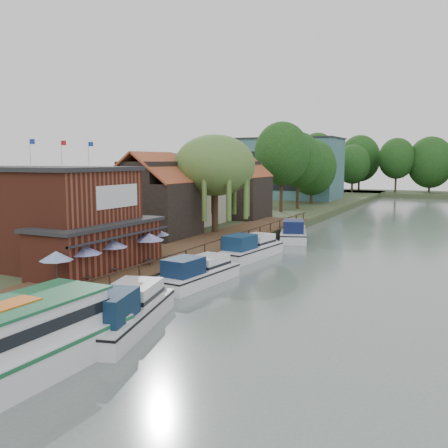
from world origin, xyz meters
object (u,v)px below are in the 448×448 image
at_px(cottage_b, 179,189).
at_px(willow, 215,184).
at_px(umbrella_0, 57,271).
at_px(cruiser_2, 250,245).
at_px(cruiser_3, 293,229).
at_px(umbrella_2, 112,257).
at_px(umbrella_4, 155,243).
at_px(cottage_a, 153,195).
at_px(cruiser_0, 123,306).
at_px(cottage_c, 239,186).
at_px(cruiser_1, 198,269).
at_px(umbrella_3, 149,249).
at_px(pub, 49,216).
at_px(swan, 16,348).
at_px(hotel_block, 277,168).
at_px(umbrella_1, 84,264).

xyz_separation_m(cottage_b, willow, (7.50, -5.00, 0.96)).
height_order(umbrella_0, cruiser_2, umbrella_0).
bearing_deg(cruiser_3, umbrella_2, -116.90).
height_order(cottage_b, umbrella_4, cottage_b).
bearing_deg(cottage_a, cruiser_3, 42.12).
bearing_deg(cruiser_0, cottage_c, 91.40).
bearing_deg(cruiser_2, cruiser_1, -80.92).
height_order(willow, umbrella_3, willow).
relative_size(cottage_c, umbrella_4, 3.58).
bearing_deg(cruiser_0, cottage_a, 105.67).
xyz_separation_m(umbrella_0, cruiser_2, (3.95, 19.43, -1.15)).
xyz_separation_m(pub, umbrella_0, (6.33, -5.82, -2.36)).
bearing_deg(cruiser_2, umbrella_2, -98.35).
bearing_deg(umbrella_4, swan, -77.75).
xyz_separation_m(hotel_block, cottage_b, (4.00, -46.00, -1.90)).
xyz_separation_m(umbrella_1, swan, (3.11, -8.16, -2.07)).
height_order(pub, umbrella_0, pub).
relative_size(cottage_b, umbrella_2, 4.04).
distance_m(umbrella_1, cruiser_3, 29.26).
distance_m(cottage_c, swan, 46.95).
bearing_deg(cruiser_0, umbrella_4, 102.00).
xyz_separation_m(cottage_c, cruiser_0, (11.92, -40.92, -4.03)).
distance_m(cottage_b, umbrella_4, 22.45).
relative_size(cruiser_3, swan, 21.98).
bearing_deg(cruiser_0, umbrella_1, 133.73).
relative_size(umbrella_0, umbrella_1, 1.00).
xyz_separation_m(pub, cruiser_3, (10.51, 25.40, -3.48)).
relative_size(hotel_block, umbrella_1, 10.69).
distance_m(cottage_b, cruiser_1, 26.73).
distance_m(umbrella_2, umbrella_4, 5.96).
xyz_separation_m(umbrella_1, cruiser_2, (3.89, 17.16, -1.15)).
height_order(umbrella_2, cruiser_1, umbrella_2).
distance_m(umbrella_0, cruiser_0, 5.79).
xyz_separation_m(umbrella_3, cruiser_0, (4.95, -9.57, -1.07)).
bearing_deg(cottage_c, pub, -90.00).
distance_m(pub, swan, 15.71).
xyz_separation_m(pub, willow, (3.50, 20.00, 1.56)).
bearing_deg(pub, hotel_block, 96.43).
distance_m(umbrella_3, cruiser_1, 4.00).
bearing_deg(umbrella_4, umbrella_2, -84.60).
distance_m(willow, cruiser_0, 28.64).
height_order(cottage_a, cottage_b, same).
xyz_separation_m(umbrella_3, cruiser_3, (3.54, 22.75, -1.12)).
relative_size(cottage_c, umbrella_2, 3.58).
distance_m(cottage_a, willow, 6.80).
xyz_separation_m(pub, umbrella_2, (6.42, -0.89, -2.36)).
bearing_deg(umbrella_0, cruiser_3, 82.39).
bearing_deg(cottage_c, umbrella_4, -78.55).
bearing_deg(cruiser_2, hotel_block, 114.22).
bearing_deg(cottage_b, hotel_block, 94.97).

